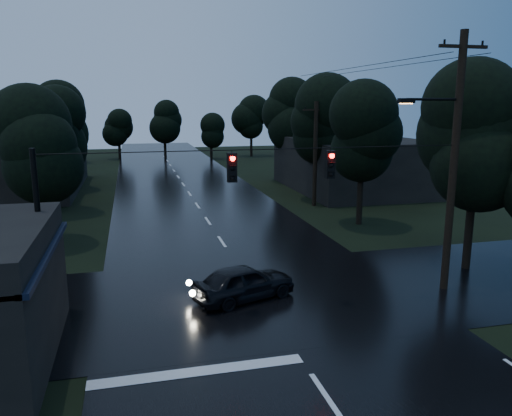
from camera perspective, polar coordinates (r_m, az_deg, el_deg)
name	(u,v)px	position (r m, az deg, el deg)	size (l,w,h in m)	color
main_road	(198,206)	(36.71, -6.70, 0.24)	(12.00, 120.00, 0.02)	black
cross_street	(258,296)	(19.68, 0.28, -10.08)	(60.00, 9.00, 0.02)	black
building_far_right	(352,164)	(44.10, 10.92, 4.95)	(10.00, 14.00, 4.40)	black
building_far_left	(16,162)	(46.90, -25.74, 4.76)	(10.00, 16.00, 5.00)	black
utility_pole_main	(452,159)	(20.62, 21.50, 5.22)	(3.50, 0.30, 10.00)	black
utility_pole_far	(315,153)	(36.21, 6.79, 6.29)	(2.00, 0.30, 7.50)	black
anchor_pole_left	(41,242)	(17.49, -23.41, -3.55)	(0.18, 0.18, 6.00)	black
span_signals	(281,165)	(17.56, 2.89, 4.95)	(15.00, 0.37, 1.12)	black
tree_corner_near	(477,136)	(23.71, 23.98, 7.57)	(4.48, 4.48, 9.44)	black
tree_left_a	(41,145)	(28.12, -23.34, 6.61)	(3.92, 3.92, 8.26)	black
tree_left_b	(51,130)	(36.08, -22.38, 8.24)	(4.20, 4.20, 8.85)	black
tree_left_c	(60,120)	(46.05, -21.44, 9.38)	(4.48, 4.48, 9.44)	black
tree_right_a	(363,133)	(30.86, 12.09, 8.39)	(4.20, 4.20, 8.85)	black
tree_right_b	(323,122)	(38.40, 7.64, 9.74)	(4.48, 4.48, 9.44)	black
tree_right_c	(290,114)	(48.01, 3.86, 10.68)	(4.76, 4.76, 10.03)	black
car	(244,282)	(19.19, -1.38, -8.48)	(1.61, 4.01, 1.37)	black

